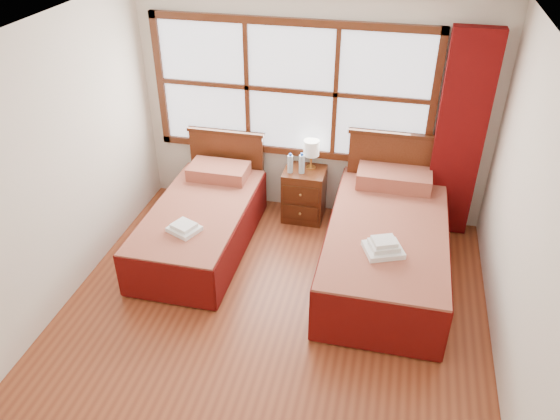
# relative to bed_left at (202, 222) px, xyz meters

# --- Properties ---
(floor) EXTENTS (4.50, 4.50, 0.00)m
(floor) POSITION_rel_bed_left_xyz_m (1.02, -1.20, -0.30)
(floor) COLOR brown
(floor) RESTS_ON ground
(ceiling) EXTENTS (4.50, 4.50, 0.00)m
(ceiling) POSITION_rel_bed_left_xyz_m (1.02, -1.20, 2.30)
(ceiling) COLOR white
(ceiling) RESTS_ON wall_back
(wall_back) EXTENTS (4.00, 0.00, 4.00)m
(wall_back) POSITION_rel_bed_left_xyz_m (1.02, 1.05, 1.00)
(wall_back) COLOR silver
(wall_back) RESTS_ON floor
(wall_left) EXTENTS (0.00, 4.50, 4.50)m
(wall_left) POSITION_rel_bed_left_xyz_m (-0.98, -1.20, 1.00)
(wall_left) COLOR silver
(wall_left) RESTS_ON floor
(wall_right) EXTENTS (0.00, 4.50, 4.50)m
(wall_right) POSITION_rel_bed_left_xyz_m (3.02, -1.20, 1.00)
(wall_right) COLOR silver
(wall_right) RESTS_ON floor
(window) EXTENTS (3.16, 0.06, 1.56)m
(window) POSITION_rel_bed_left_xyz_m (0.77, 1.01, 1.20)
(window) COLOR white
(window) RESTS_ON wall_back
(curtain) EXTENTS (0.50, 0.16, 2.30)m
(curtain) POSITION_rel_bed_left_xyz_m (2.62, 0.91, 0.87)
(curtain) COLOR #610909
(curtain) RESTS_ON wall_back
(bed_left) EXTENTS (1.00, 2.02, 0.97)m
(bed_left) POSITION_rel_bed_left_xyz_m (0.00, 0.00, 0.00)
(bed_left) COLOR #421E0D
(bed_left) RESTS_ON floor
(bed_right) EXTENTS (1.17, 2.27, 1.14)m
(bed_right) POSITION_rel_bed_left_xyz_m (2.00, -0.00, 0.05)
(bed_right) COLOR #421E0D
(bed_right) RESTS_ON floor
(nightstand) EXTENTS (0.47, 0.47, 0.63)m
(nightstand) POSITION_rel_bed_left_xyz_m (0.99, 0.80, 0.02)
(nightstand) COLOR #502411
(nightstand) RESTS_ON floor
(towels_left) EXTENTS (0.36, 0.34, 0.08)m
(towels_left) POSITION_rel_bed_left_xyz_m (0.01, -0.51, 0.26)
(towels_left) COLOR white
(towels_left) RESTS_ON bed_left
(towels_right) EXTENTS (0.42, 0.40, 0.14)m
(towels_right) POSITION_rel_bed_left_xyz_m (1.97, -0.54, 0.37)
(towels_right) COLOR white
(towels_right) RESTS_ON bed_right
(lamp) EXTENTS (0.18, 0.18, 0.35)m
(lamp) POSITION_rel_bed_left_xyz_m (1.04, 0.88, 0.58)
(lamp) COLOR gold
(lamp) RESTS_ON nightstand
(bottle_near) EXTENTS (0.06, 0.06, 0.24)m
(bottle_near) POSITION_rel_bed_left_xyz_m (0.83, 0.73, 0.44)
(bottle_near) COLOR #AACADA
(bottle_near) RESTS_ON nightstand
(bottle_far) EXTENTS (0.07, 0.07, 0.25)m
(bottle_far) POSITION_rel_bed_left_xyz_m (0.96, 0.74, 0.45)
(bottle_far) COLOR #AACADA
(bottle_far) RESTS_ON nightstand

